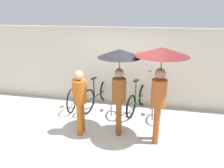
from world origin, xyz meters
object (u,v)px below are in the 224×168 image
at_px(parked_bicycle_0, 78,93).
at_px(pedestrian_leading, 80,98).
at_px(parked_bicycle_3, 137,99).
at_px(pedestrian_center, 119,69).
at_px(parked_bicycle_2, 117,97).
at_px(parked_bicycle_4, 159,101).
at_px(parked_bicycle_1, 97,94).
at_px(pedestrian_trailing, 161,67).

height_order(parked_bicycle_0, pedestrian_leading, pedestrian_leading).
distance_m(parked_bicycle_3, pedestrian_center, 1.75).
bearing_deg(pedestrian_center, parked_bicycle_3, 67.03).
bearing_deg(parked_bicycle_2, parked_bicycle_3, -108.79).
bearing_deg(parked_bicycle_0, parked_bicycle_2, -89.68).
distance_m(parked_bicycle_4, pedestrian_center, 1.98).
relative_size(parked_bicycle_0, pedestrian_leading, 1.14).
distance_m(parked_bicycle_2, pedestrian_leading, 1.73).
distance_m(parked_bicycle_0, parked_bicycle_4, 2.43).
bearing_deg(parked_bicycle_0, pedestrian_center, -130.47).
bearing_deg(parked_bicycle_2, pedestrian_center, 179.05).
bearing_deg(pedestrian_center, parked_bicycle_1, 116.76).
height_order(parked_bicycle_0, pedestrian_trailing, pedestrian_trailing).
height_order(parked_bicycle_4, pedestrian_trailing, pedestrian_trailing).
xyz_separation_m(parked_bicycle_0, parked_bicycle_1, (0.61, 0.03, 0.01)).
relative_size(parked_bicycle_3, parked_bicycle_4, 0.97).
bearing_deg(pedestrian_center, pedestrian_trailing, -18.51).
xyz_separation_m(pedestrian_leading, pedestrian_center, (0.86, 0.27, 0.67)).
xyz_separation_m(parked_bicycle_2, pedestrian_center, (0.29, -1.27, 1.21)).
bearing_deg(pedestrian_trailing, pedestrian_center, 173.32).
distance_m(parked_bicycle_0, pedestrian_center, 2.29).
relative_size(parked_bicycle_3, pedestrian_center, 0.81).
height_order(parked_bicycle_1, parked_bicycle_4, parked_bicycle_1).
distance_m(parked_bicycle_3, parked_bicycle_4, 0.61).
bearing_deg(parked_bicycle_0, pedestrian_leading, -157.89).
distance_m(parked_bicycle_2, parked_bicycle_3, 0.61).
relative_size(parked_bicycle_4, pedestrian_center, 0.83).
distance_m(parked_bicycle_0, parked_bicycle_2, 1.22).
bearing_deg(parked_bicycle_2, pedestrian_leading, 145.83).
xyz_separation_m(parked_bicycle_4, pedestrian_trailing, (-0.03, -1.41, 1.34)).
height_order(parked_bicycle_3, pedestrian_center, pedestrian_center).
bearing_deg(parked_bicycle_1, pedestrian_center, -131.51).
bearing_deg(parked_bicycle_3, pedestrian_trailing, -143.28).
bearing_deg(parked_bicycle_2, parked_bicycle_0, 77.32).
bearing_deg(parked_bicycle_4, parked_bicycle_3, 90.40).
relative_size(parked_bicycle_2, parked_bicycle_4, 1.02).
bearing_deg(pedestrian_leading, parked_bicycle_0, 109.44).
bearing_deg(parked_bicycle_3, parked_bicycle_1, 101.24).
bearing_deg(parked_bicycle_3, parked_bicycle_0, 103.25).
xyz_separation_m(parked_bicycle_0, pedestrian_leading, (0.64, -1.52, 0.52)).
bearing_deg(parked_bicycle_0, parked_bicycle_4, -90.88).
xyz_separation_m(parked_bicycle_2, parked_bicycle_4, (1.22, -0.03, -0.01)).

